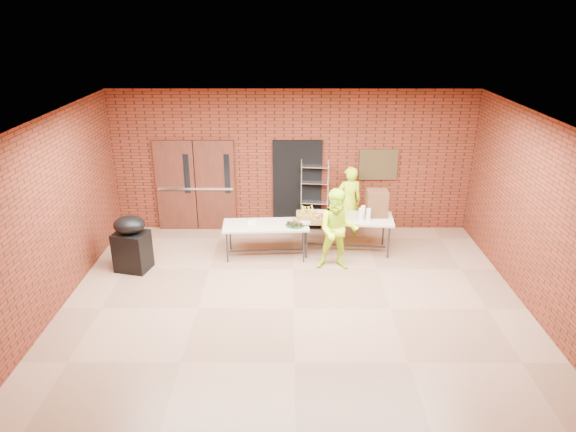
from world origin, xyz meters
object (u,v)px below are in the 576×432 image
at_px(wire_rack, 314,196).
at_px(covered_grill, 132,243).
at_px(volunteer_man, 338,230).
at_px(table_left, 266,227).
at_px(coffee_dispenser, 377,203).
at_px(table_right, 347,220).
at_px(volunteer_woman, 349,202).

height_order(wire_rack, covered_grill, wire_rack).
height_order(wire_rack, volunteer_man, wire_rack).
height_order(table_left, volunteer_man, volunteer_man).
height_order(wire_rack, table_left, wire_rack).
bearing_deg(wire_rack, coffee_dispenser, -31.22).
height_order(wire_rack, table_right, wire_rack).
bearing_deg(table_right, volunteer_man, -103.88).
relative_size(wire_rack, volunteer_man, 1.03).
bearing_deg(table_right, volunteer_woman, 85.91).
bearing_deg(coffee_dispenser, volunteer_man, -135.80).
bearing_deg(covered_grill, table_right, 24.72).
relative_size(wire_rack, covered_grill, 1.51).
distance_m(volunteer_woman, volunteer_man, 1.65).
relative_size(covered_grill, volunteer_man, 0.68).
bearing_deg(table_left, covered_grill, -170.22).
bearing_deg(coffee_dispenser, wire_rack, 141.96).
bearing_deg(volunteer_man, covered_grill, -174.78).
xyz_separation_m(wire_rack, table_left, (-1.04, -1.30, -0.19)).
height_order(coffee_dispenser, volunteer_woman, volunteer_woman).
height_order(table_left, table_right, table_right).
relative_size(table_right, covered_grill, 1.74).
xyz_separation_m(table_right, coffee_dispenser, (0.62, 0.10, 0.34)).
distance_m(table_right, volunteer_man, 0.80).
relative_size(wire_rack, table_left, 0.95).
xyz_separation_m(wire_rack, table_right, (0.62, -1.07, -0.13)).
bearing_deg(volunteer_woman, covered_grill, 9.35).
xyz_separation_m(table_left, coffee_dispenser, (2.29, 0.33, 0.40)).
xyz_separation_m(table_left, table_right, (1.67, 0.23, 0.06)).
distance_m(table_left, volunteer_man, 1.52).
bearing_deg(table_left, volunteer_man, -23.44).
bearing_deg(wire_rack, table_left, -122.01).
height_order(wire_rack, coffee_dispenser, wire_rack).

